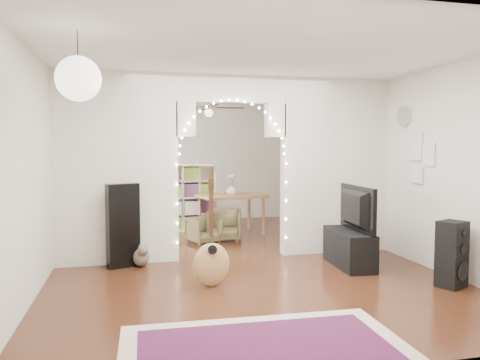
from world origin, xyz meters
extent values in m
plane|color=black|center=(0.00, 0.00, 0.00)|extent=(7.50, 7.50, 0.00)
cube|color=white|center=(0.00, 0.00, 2.70)|extent=(5.00, 7.50, 0.02)
cube|color=silver|center=(0.00, 3.75, 1.35)|extent=(5.00, 0.02, 2.70)
cube|color=silver|center=(0.00, -3.75, 1.35)|extent=(5.00, 0.02, 2.70)
cube|color=silver|center=(-2.50, 0.00, 1.35)|extent=(0.02, 7.50, 2.70)
cube|color=silver|center=(2.50, 0.00, 1.35)|extent=(0.02, 7.50, 2.70)
cube|color=silver|center=(-1.65, 0.00, 1.35)|extent=(1.70, 0.20, 2.70)
cube|color=silver|center=(1.65, 0.00, 1.35)|extent=(1.70, 0.20, 2.70)
cube|color=silver|center=(0.00, 0.00, 2.50)|extent=(1.60, 0.20, 0.40)
cube|color=white|center=(-2.47, 1.80, 1.50)|extent=(0.04, 1.20, 1.40)
cylinder|color=white|center=(2.48, -0.60, 2.10)|extent=(0.03, 0.31, 0.31)
sphere|color=white|center=(-1.90, -2.40, 2.25)|extent=(0.40, 0.40, 0.40)
cube|color=maroon|center=(-0.41, -3.40, 0.01)|extent=(2.41, 1.84, 0.02)
cube|color=black|center=(-1.57, -0.25, 0.58)|extent=(0.46, 0.30, 1.15)
ellipsoid|color=#AC7544|center=(-0.55, -1.43, 0.46)|extent=(0.46, 0.23, 0.52)
cube|color=#321F0D|center=(-0.55, -1.43, 0.90)|extent=(0.05, 0.04, 0.60)
cube|color=#321F0D|center=(-0.55, -1.43, 1.22)|extent=(0.07, 0.04, 0.13)
ellipsoid|color=brown|center=(-1.34, -0.25, 0.12)|extent=(0.27, 0.38, 0.25)
sphere|color=brown|center=(-1.32, -0.39, 0.25)|extent=(0.17, 0.17, 0.15)
cone|color=brown|center=(-1.35, -0.39, 0.32)|extent=(0.05, 0.05, 0.05)
cone|color=brown|center=(-1.28, -0.39, 0.32)|extent=(0.05, 0.05, 0.05)
cylinder|color=brown|center=(-1.37, -0.06, 0.04)|extent=(0.07, 0.23, 0.08)
cube|color=black|center=(2.20, -2.09, 0.39)|extent=(0.38, 0.36, 0.78)
cylinder|color=black|center=(2.25, -2.21, 0.22)|extent=(0.22, 0.11, 0.23)
cylinder|color=black|center=(2.25, -2.21, 0.48)|extent=(0.12, 0.07, 0.12)
cylinder|color=black|center=(2.25, -2.21, 0.65)|extent=(0.07, 0.05, 0.07)
cube|color=black|center=(1.47, -0.93, 0.25)|extent=(0.46, 1.02, 0.50)
imported|color=black|center=(1.47, -0.93, 0.81)|extent=(0.21, 1.08, 0.62)
cube|color=tan|center=(-0.47, 2.36, 0.67)|extent=(1.33, 0.68, 1.33)
cube|color=brown|center=(0.39, 1.80, 0.73)|extent=(1.33, 1.01, 0.05)
cylinder|color=brown|center=(-0.06, 1.38, 0.35)|extent=(0.05, 0.05, 0.70)
cylinder|color=brown|center=(0.96, 1.58, 0.35)|extent=(0.05, 0.05, 0.70)
cylinder|color=brown|center=(-0.18, 2.01, 0.35)|extent=(0.05, 0.05, 0.70)
cylinder|color=brown|center=(0.84, 2.21, 0.35)|extent=(0.05, 0.05, 0.70)
imported|color=white|center=(0.39, 1.80, 0.85)|extent=(0.21, 0.21, 0.19)
imported|color=brown|center=(0.15, 1.28, 0.28)|extent=(0.72, 0.74, 0.55)
imported|color=brown|center=(-0.25, 1.09, 0.23)|extent=(0.63, 0.64, 0.45)
camera|label=1|loc=(-1.47, -6.79, 1.65)|focal=35.00mm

